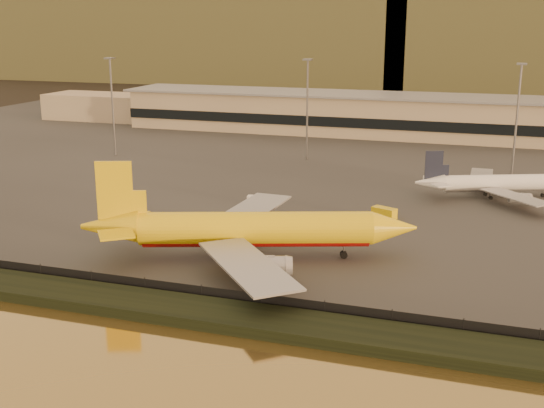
{
  "coord_description": "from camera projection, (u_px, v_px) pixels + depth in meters",
  "views": [
    {
      "loc": [
        35.63,
        -86.26,
        34.71
      ],
      "look_at": [
        3.12,
        12.0,
        6.81
      ],
      "focal_mm": 45.0,
      "sensor_mm": 36.0,
      "label": 1
    }
  ],
  "objects": [
    {
      "name": "distant_hills",
      "position": [
        406.0,
        26.0,
        408.7
      ],
      "size": [
        470.0,
        160.0,
        70.0
      ],
      "color": "brown",
      "rests_on": "ground"
    },
    {
      "name": "ground",
      "position": [
        226.0,
        268.0,
        98.91
      ],
      "size": [
        900.0,
        900.0,
        0.0
      ],
      "primitive_type": "plane",
      "color": "black",
      "rests_on": "ground"
    },
    {
      "name": "apron_light_masts",
      "position": [
        405.0,
        105.0,
        159.02
      ],
      "size": [
        152.2,
        12.2,
        25.4
      ],
      "color": "slate",
      "rests_on": "tarmac"
    },
    {
      "name": "terminal_building",
      "position": [
        331.0,
        113.0,
        216.78
      ],
      "size": [
        202.0,
        25.0,
        12.6
      ],
      "color": "tan",
      "rests_on": "tarmac"
    },
    {
      "name": "white_narrowbody_jet",
      "position": [
        498.0,
        183.0,
        136.75
      ],
      "size": [
        32.47,
        30.65,
        9.73
      ],
      "rotation": [
        0.0,
        0.0,
        0.38
      ],
      "color": "white",
      "rests_on": "tarmac"
    },
    {
      "name": "embankment",
      "position": [
        173.0,
        309.0,
        83.14
      ],
      "size": [
        320.0,
        7.0,
        1.4
      ],
      "primitive_type": "cube",
      "color": "black",
      "rests_on": "ground"
    },
    {
      "name": "perimeter_fence",
      "position": [
        187.0,
        292.0,
        86.65
      ],
      "size": [
        300.0,
        0.05,
        2.2
      ],
      "primitive_type": "cube",
      "color": "black",
      "rests_on": "tarmac"
    },
    {
      "name": "gse_vehicle_yellow",
      "position": [
        384.0,
        213.0,
        122.86
      ],
      "size": [
        4.79,
        3.5,
        1.96
      ],
      "primitive_type": "cube",
      "rotation": [
        0.0,
        0.0,
        -0.4
      ],
      "color": "yellow",
      "rests_on": "tarmac"
    },
    {
      "name": "gse_vehicle_white",
      "position": [
        257.0,
        200.0,
        132.55
      ],
      "size": [
        3.79,
        2.21,
        1.6
      ],
      "primitive_type": "cube",
      "rotation": [
        0.0,
        0.0,
        0.18
      ],
      "color": "white",
      "rests_on": "tarmac"
    },
    {
      "name": "tarmac",
      "position": [
        356.0,
        152.0,
        185.97
      ],
      "size": [
        320.0,
        220.0,
        0.2
      ],
      "primitive_type": "cube",
      "color": "#2D2D2D",
      "rests_on": "ground"
    },
    {
      "name": "dhl_cargo_jet",
      "position": [
        250.0,
        230.0,
        101.09
      ],
      "size": [
        48.69,
        46.32,
        14.93
      ],
      "rotation": [
        0.0,
        0.0,
        0.33
      ],
      "color": "yellow",
      "rests_on": "tarmac"
    }
  ]
}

